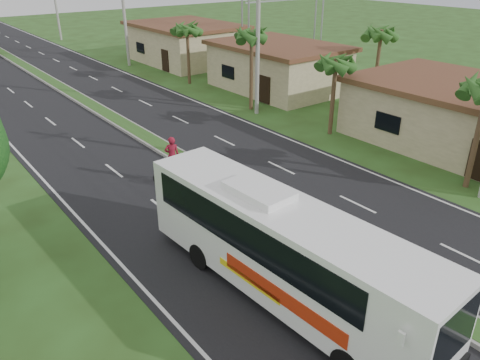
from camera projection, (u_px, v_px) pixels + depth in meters
ground at (409, 295)px, 15.19m from camera, size 180.00×180.00×0.00m
road_asphalt at (133, 131)px, 29.41m from camera, size 14.00×160.00×0.02m
median_strip at (132, 129)px, 29.37m from camera, size 1.20×160.00×0.18m
lane_edge_left at (21, 156)px, 25.70m from camera, size 0.12×160.00×0.01m
lane_edge_right at (219, 111)px, 33.12m from camera, size 0.12×160.00×0.01m
shop_near at (467, 116)px, 26.43m from camera, size 8.60×12.60×3.52m
shop_mid at (278, 67)px, 37.78m from camera, size 7.60×10.60×3.67m
shop_far at (186, 43)px, 47.71m from camera, size 8.60×11.60×3.82m
palm_verge_b at (336, 63)px, 27.04m from camera, size 2.40×2.40×5.05m
palm_verge_c at (252, 35)px, 31.35m from camera, size 2.40×2.40×5.85m
palm_verge_d at (187, 29)px, 38.28m from camera, size 2.40×2.40×5.25m
palm_behind_shop at (381, 33)px, 33.41m from camera, size 2.40×2.40×5.65m
utility_pole_b at (258, 19)px, 29.97m from camera, size 3.20×0.28×12.00m
utility_pole_c at (123, 5)px, 44.47m from camera, size 1.60×0.28×11.00m
coach_bus_main at (281, 244)px, 14.35m from camera, size 2.84×10.98×3.52m
motorcyclist at (173, 168)px, 22.16m from camera, size 2.00×1.31×2.42m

